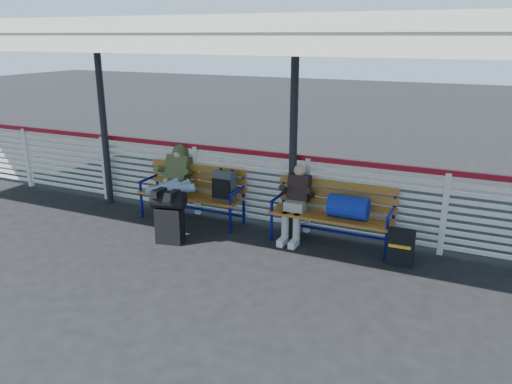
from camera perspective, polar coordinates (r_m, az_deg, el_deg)
The scene contains 9 objects.
ground at distance 7.34m, azimuth -14.41°, elevation -7.02°, with size 60.00×60.00×0.00m, color black.
fence at distance 8.57m, azimuth -6.80°, elevation 1.68°, with size 12.08×0.08×1.24m.
canopy at distance 7.39m, azimuth -11.87°, elevation 17.63°, with size 12.60×3.60×3.16m.
luggage_stack at distance 7.49m, azimuth -9.88°, elevation -2.55°, with size 0.54×0.37×0.81m.
bench_left at distance 8.21m, azimuth -6.06°, elevation 0.55°, with size 1.80×0.56×0.93m.
bench_right at distance 7.33m, azimuth 9.61°, elevation -1.76°, with size 1.80×0.56×0.92m.
traveler_man at distance 8.10m, azimuth -9.49°, elevation 0.94°, with size 0.94×1.54×0.77m.
companion_person at distance 7.48m, azimuth 4.59°, elevation -1.11°, with size 0.32×0.66×1.15m.
suitcase_side at distance 7.05m, azimuth 16.20°, elevation -6.08°, with size 0.35×0.22×0.48m.
Camera 1 is at (4.36, -5.10, 2.98)m, focal length 35.00 mm.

